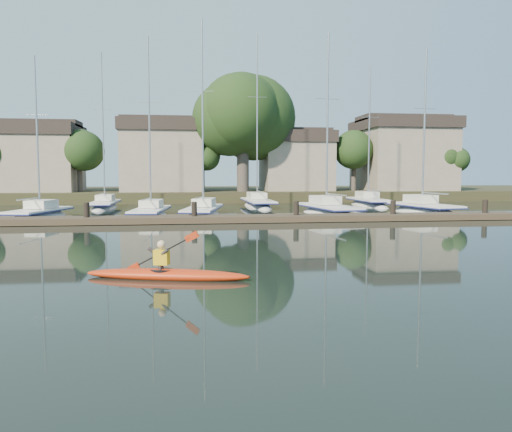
{
  "coord_description": "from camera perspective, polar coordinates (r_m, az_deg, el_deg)",
  "views": [
    {
      "loc": [
        -3.16,
        -14.88,
        2.85
      ],
      "look_at": [
        -0.69,
        4.11,
        1.2
      ],
      "focal_mm": 35.0,
      "sensor_mm": 36.0,
      "label": 1
    }
  ],
  "objects": [
    {
      "name": "sailboat_0",
      "position": [
        34.4,
        -23.57,
        -0.55
      ],
      "size": [
        3.37,
        7.41,
        11.35
      ],
      "rotation": [
        0.0,
        0.0,
        -0.2
      ],
      "color": "white",
      "rests_on": "ground"
    },
    {
      "name": "sailboat_2",
      "position": [
        33.68,
        -6.08,
        -0.26
      ],
      "size": [
        3.45,
        8.8,
        14.21
      ],
      "rotation": [
        0.0,
        0.0,
        -0.17
      ],
      "color": "white",
      "rests_on": "ground"
    },
    {
      "name": "sailboat_1",
      "position": [
        33.26,
        -11.96,
        -0.39
      ],
      "size": [
        2.63,
        7.96,
        12.78
      ],
      "rotation": [
        0.0,
        0.0,
        -0.09
      ],
      "color": "white",
      "rests_on": "ground"
    },
    {
      "name": "dock",
      "position": [
        29.17,
        -1.16,
        -0.28
      ],
      "size": [
        34.0,
        2.0,
        1.8
      ],
      "color": "#3F3324",
      "rests_on": "ground"
    },
    {
      "name": "sailboat_6",
      "position": [
        42.61,
        0.19,
        0.85
      ],
      "size": [
        2.26,
        10.0,
        15.85
      ],
      "rotation": [
        0.0,
        0.0,
        0.02
      ],
      "color": "white",
      "rests_on": "ground"
    },
    {
      "name": "sailboat_4",
      "position": [
        37.48,
        18.61,
        -0.01
      ],
      "size": [
        3.51,
        7.87,
        12.91
      ],
      "rotation": [
        0.0,
        0.0,
        0.17
      ],
      "color": "white",
      "rests_on": "ground"
    },
    {
      "name": "ground",
      "position": [
        15.48,
        4.52,
        -5.71
      ],
      "size": [
        160.0,
        160.0,
        0.0
      ],
      "primitive_type": "plane",
      "color": "black",
      "rests_on": "ground"
    },
    {
      "name": "sailboat_3",
      "position": [
        34.81,
        8.19,
        -0.15
      ],
      "size": [
        3.38,
        8.74,
        13.73
      ],
      "rotation": [
        0.0,
        0.0,
        0.14
      ],
      "color": "white",
      "rests_on": "ground"
    },
    {
      "name": "shore",
      "position": [
        55.38,
        -2.47,
        5.32
      ],
      "size": [
        90.0,
        25.25,
        12.75
      ],
      "color": "#2D351A",
      "rests_on": "ground"
    },
    {
      "name": "sailboat_7",
      "position": [
        44.58,
        12.75,
        0.89
      ],
      "size": [
        2.25,
        8.27,
        13.3
      ],
      "rotation": [
        0.0,
        0.0,
        -0.01
      ],
      "color": "white",
      "rests_on": "ground"
    },
    {
      "name": "sailboat_5",
      "position": [
        42.34,
        -16.91,
        0.63
      ],
      "size": [
        2.06,
        8.28,
        13.65
      ],
      "rotation": [
        0.0,
        0.0,
        0.02
      ],
      "color": "white",
      "rests_on": "ground"
    },
    {
      "name": "kayak",
      "position": [
        13.78,
        -10.22,
        -6.35
      ],
      "size": [
        4.57,
        1.74,
        1.46
      ],
      "rotation": [
        0.0,
        0.0,
        -0.25
      ],
      "color": "red",
      "rests_on": "ground"
    }
  ]
}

